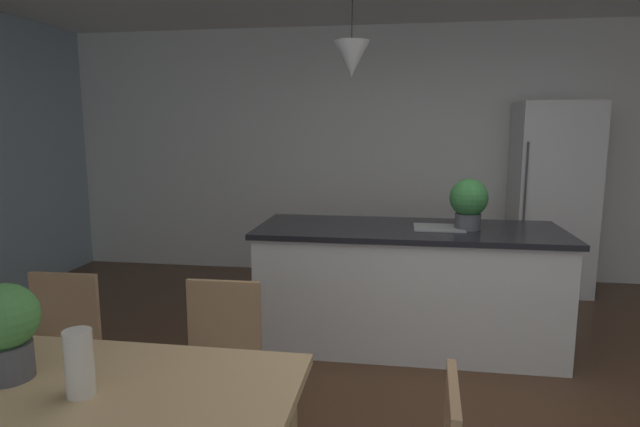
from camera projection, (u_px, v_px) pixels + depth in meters
wall_back_kitchen at (429, 153)px, 5.72m from camera, size 10.00×0.12×2.70m
dining_table at (14, 406)px, 1.83m from camera, size 1.96×0.86×0.74m
chair_far_right at (217, 366)px, 2.57m from camera, size 0.41×0.41×0.87m
chair_far_left at (53, 354)px, 2.71m from camera, size 0.41×0.41×0.87m
kitchen_island at (407, 285)px, 3.95m from camera, size 2.23×0.89×0.91m
refrigerator at (551, 198)px, 5.22m from camera, size 0.73×0.67×1.88m
pendant_over_island_main at (352, 59)px, 3.75m from camera, size 0.26×0.26×0.71m
potted_plant_on_island at (469, 201)px, 3.79m from camera, size 0.27×0.27×0.37m
potted_plant_on_table at (5, 327)px, 1.86m from camera, size 0.24×0.24×0.35m
vase_on_dining_table at (79, 363)px, 1.75m from camera, size 0.09×0.09×0.23m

